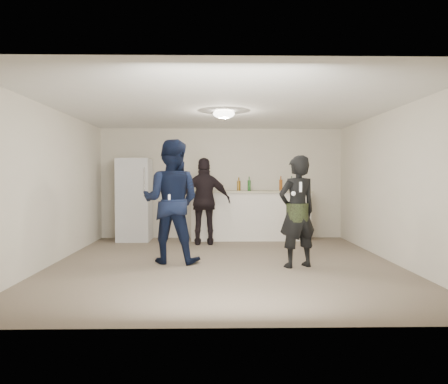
{
  "coord_description": "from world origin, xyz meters",
  "views": [
    {
      "loc": [
        -0.14,
        -6.99,
        1.4
      ],
      "look_at": [
        0.0,
        0.2,
        1.15
      ],
      "focal_mm": 35.0,
      "sensor_mm": 36.0,
      "label": 1
    }
  ],
  "objects_px": {
    "fridge": "(135,200)",
    "woman": "(297,212)",
    "shaker": "(203,187)",
    "man": "(171,201)",
    "counter": "(250,216)",
    "spectator": "(205,201)"
  },
  "relations": [
    {
      "from": "fridge",
      "to": "woman",
      "type": "bearing_deg",
      "value": -43.48
    },
    {
      "from": "shaker",
      "to": "woman",
      "type": "bearing_deg",
      "value": -63.54
    },
    {
      "from": "man",
      "to": "counter",
      "type": "bearing_deg",
      "value": -110.5
    },
    {
      "from": "spectator",
      "to": "man",
      "type": "bearing_deg",
      "value": 73.27
    },
    {
      "from": "fridge",
      "to": "shaker",
      "type": "relative_size",
      "value": 10.59
    },
    {
      "from": "shaker",
      "to": "woman",
      "type": "relative_size",
      "value": 0.1
    },
    {
      "from": "shaker",
      "to": "spectator",
      "type": "height_order",
      "value": "spectator"
    },
    {
      "from": "man",
      "to": "woman",
      "type": "bearing_deg",
      "value": 178.31
    },
    {
      "from": "counter",
      "to": "man",
      "type": "height_order",
      "value": "man"
    },
    {
      "from": "counter",
      "to": "man",
      "type": "bearing_deg",
      "value": -120.41
    },
    {
      "from": "fridge",
      "to": "spectator",
      "type": "xyz_separation_m",
      "value": [
        1.56,
        -0.61,
        -0.0
      ]
    },
    {
      "from": "man",
      "to": "woman",
      "type": "distance_m",
      "value": 2.03
    },
    {
      "from": "woman",
      "to": "spectator",
      "type": "bearing_deg",
      "value": -78.58
    },
    {
      "from": "shaker",
      "to": "man",
      "type": "xyz_separation_m",
      "value": [
        -0.45,
        -2.68,
        -0.17
      ]
    },
    {
      "from": "counter",
      "to": "woman",
      "type": "relative_size",
      "value": 1.5
    },
    {
      "from": "fridge",
      "to": "woman",
      "type": "distance_m",
      "value": 4.19
    },
    {
      "from": "fridge",
      "to": "man",
      "type": "height_order",
      "value": "man"
    },
    {
      "from": "spectator",
      "to": "counter",
      "type": "bearing_deg",
      "value": -147.4
    },
    {
      "from": "counter",
      "to": "spectator",
      "type": "xyz_separation_m",
      "value": [
        -0.99,
        -0.68,
        0.37
      ]
    },
    {
      "from": "shaker",
      "to": "counter",
      "type": "bearing_deg",
      "value": -7.29
    },
    {
      "from": "woman",
      "to": "spectator",
      "type": "relative_size",
      "value": 0.96
    },
    {
      "from": "shaker",
      "to": "man",
      "type": "bearing_deg",
      "value": -99.49
    }
  ]
}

